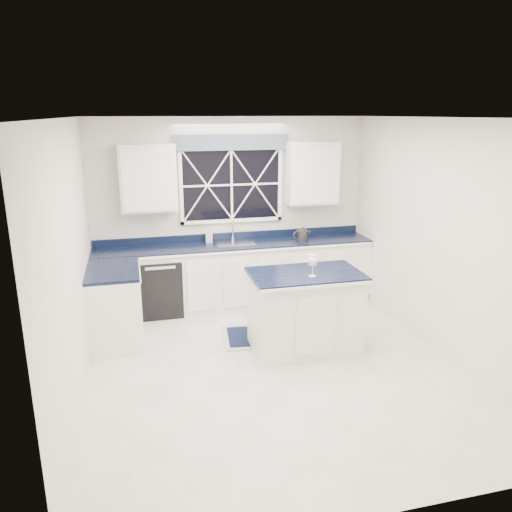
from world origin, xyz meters
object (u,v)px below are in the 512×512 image
object	(u,v)px
dishwasher	(160,285)
wine_glass	(313,261)
island	(305,311)
kettle	(302,234)
faucet	(233,230)
soap_bottle	(209,235)

from	to	relation	value
dishwasher	wine_glass	distance (m)	2.49
wine_glass	island	bearing A→B (deg)	100.13
dishwasher	wine_glass	xyz separation A→B (m)	(1.62, -1.75, 0.73)
dishwasher	kettle	distance (m)	2.19
faucet	island	xyz separation A→B (m)	(0.49, -1.79, -0.61)
dishwasher	wine_glass	bearing A→B (deg)	-47.20
wine_glass	dishwasher	bearing A→B (deg)	132.80
dishwasher	island	world-z (taller)	island
dishwasher	island	size ratio (longest dim) A/B	0.63
wine_glass	soap_bottle	size ratio (longest dim) A/B	1.22
kettle	soap_bottle	world-z (taller)	soap_bottle
faucet	kettle	distance (m)	1.02
kettle	wine_glass	distance (m)	1.79
wine_glass	soap_bottle	world-z (taller)	wine_glass
soap_bottle	island	bearing A→B (deg)	-64.27
dishwasher	soap_bottle	bearing A→B (deg)	12.46
faucet	wine_glass	distance (m)	2.01
island	kettle	size ratio (longest dim) A/B	4.54
wine_glass	kettle	bearing A→B (deg)	74.49
faucet	island	size ratio (longest dim) A/B	0.23
dishwasher	soap_bottle	size ratio (longest dim) A/B	3.91
kettle	soap_bottle	distance (m)	1.37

